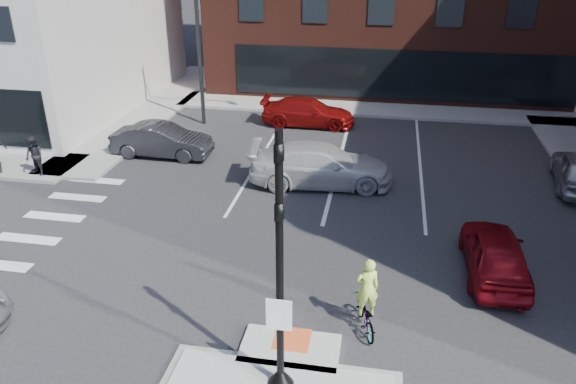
% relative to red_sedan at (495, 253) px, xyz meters
% --- Properties ---
extents(sidewalk_nw, '(23.50, 20.50, 0.15)m').
position_rel_red_sedan_xyz_m(sidewalk_nw, '(-22.10, 9.29, -0.63)').
color(sidewalk_nw, gray).
rests_on(sidewalk_nw, ground).
extents(sidewalk_n, '(26.00, 3.00, 0.15)m').
position_rel_red_sedan_xyz_m(sidewalk_n, '(-2.34, 16.00, -0.63)').
color(sidewalk_n, gray).
rests_on(sidewalk_n, ground).
extents(signal_pole, '(0.60, 0.60, 5.98)m').
position_rel_red_sedan_xyz_m(signal_pole, '(-5.34, -5.60, 1.65)').
color(signal_pole, black).
rests_on(signal_pole, refuge_island).
extents(mast_arm_signal, '(6.10, 2.24, 8.00)m').
position_rel_red_sedan_xyz_m(mast_arm_signal, '(-8.81, 12.00, 5.50)').
color(mast_arm_signal, black).
rests_on(mast_arm_signal, ground).
extents(red_sedan, '(1.69, 4.16, 1.42)m').
position_rel_red_sedan_xyz_m(red_sedan, '(0.00, 0.00, 0.00)').
color(red_sedan, maroon).
rests_on(red_sedan, ground).
extents(white_pickup, '(5.85, 2.92, 1.63)m').
position_rel_red_sedan_xyz_m(white_pickup, '(-5.87, 5.50, 0.11)').
color(white_pickup, silver).
rests_on(white_pickup, ground).
extents(bg_car_dark, '(4.44, 1.59, 1.46)m').
position_rel_red_sedan_xyz_m(bg_car_dark, '(-13.22, 7.27, 0.02)').
color(bg_car_dark, '#28282D').
rests_on(bg_car_dark, ground).
extents(bg_car_red, '(4.78, 1.96, 1.39)m').
position_rel_red_sedan_xyz_m(bg_car_red, '(-7.42, 12.71, -0.01)').
color(bg_car_red, maroon).
rests_on(bg_car_red, ground).
extents(cyclist, '(1.00, 1.71, 2.07)m').
position_rel_red_sedan_xyz_m(cyclist, '(-3.60, -3.20, -0.01)').
color(cyclist, '#3F3F44').
rests_on(cyclist, ground).
extents(pedestrian_a, '(0.95, 0.85, 1.62)m').
position_rel_red_sedan_xyz_m(pedestrian_a, '(-17.34, 4.00, 0.25)').
color(pedestrian_a, black).
rests_on(pedestrian_a, sidewalk_nw).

